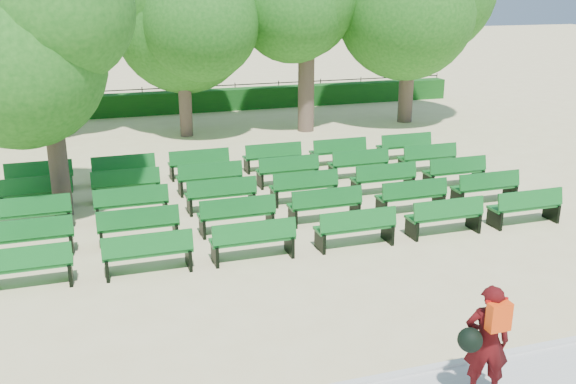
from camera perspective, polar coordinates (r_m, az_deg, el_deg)
name	(u,v)px	position (r m, az deg, el deg)	size (l,w,h in m)	color
ground	(253,227)	(14.49, -3.10, -3.16)	(120.00, 120.00, 0.00)	beige
curb	(370,381)	(9.22, 7.31, -16.37)	(30.00, 0.12, 0.10)	silver
hedge	(168,103)	(27.71, -10.61, 7.81)	(26.00, 0.70, 0.90)	#144E16
fence	(167,111)	(28.18, -10.67, 7.05)	(26.00, 0.10, 1.02)	black
tree_line	(184,133)	(23.91, -9.27, 5.18)	(21.80, 6.80, 7.04)	#266A1C
bench_array	(264,203)	(15.82, -2.11, -0.95)	(1.71, 0.65, 1.06)	#116321
tree_among	(44,39)	(15.29, -20.87, 12.60)	(4.11, 4.11, 5.96)	brown
person	(486,340)	(8.81, 17.20, -12.48)	(0.79, 0.58, 1.59)	#3E080B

